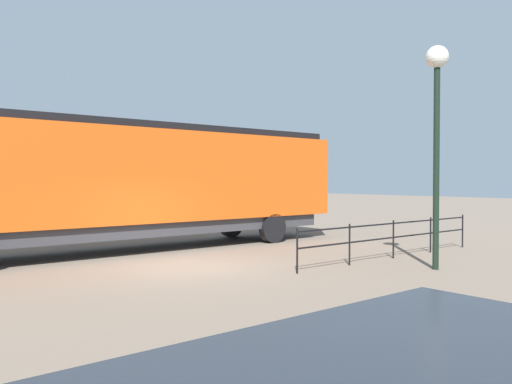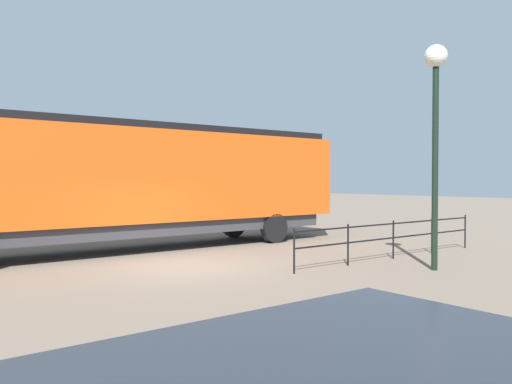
% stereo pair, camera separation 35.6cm
% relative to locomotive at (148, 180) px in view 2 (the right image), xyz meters
% --- Properties ---
extents(ground_plane, '(120.00, 120.00, 0.00)m').
position_rel_locomotive_xyz_m(ground_plane, '(3.91, -0.82, -2.37)').
color(ground_plane, '#756656').
extents(locomotive, '(2.91, 15.89, 4.23)m').
position_rel_locomotive_xyz_m(locomotive, '(0.00, 0.00, 0.00)').
color(locomotive, '#D15114').
rests_on(locomotive, ground_plane).
extents(lamp_post, '(0.59, 0.59, 5.89)m').
position_rel_locomotive_xyz_m(lamp_post, '(8.44, 4.01, 2.06)').
color(lamp_post, black).
rests_on(lamp_post, ground_plane).
extents(platform_fence, '(0.05, 8.10, 1.15)m').
position_rel_locomotive_xyz_m(platform_fence, '(6.55, 4.79, -1.62)').
color(platform_fence, black).
rests_on(platform_fence, ground_plane).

